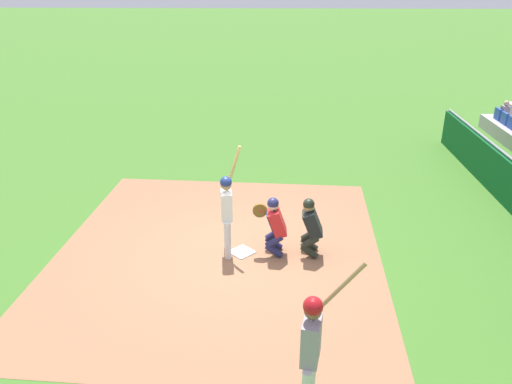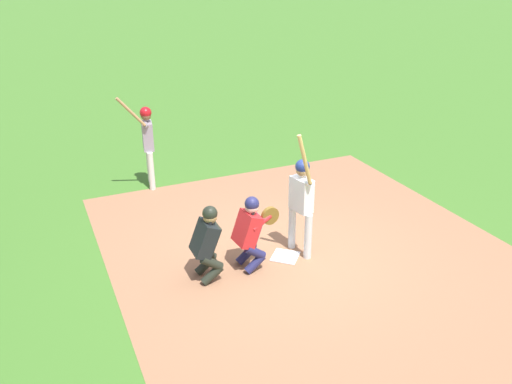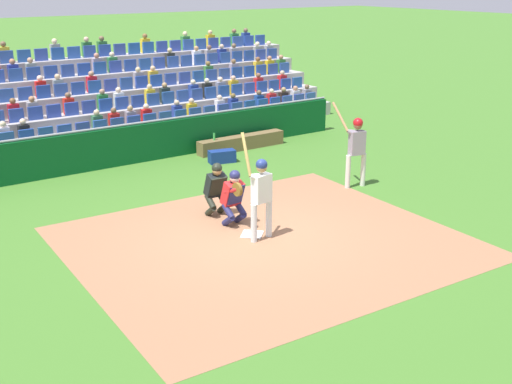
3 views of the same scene
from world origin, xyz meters
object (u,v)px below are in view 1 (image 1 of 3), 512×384
at_px(batter_at_plate, 227,206).
at_px(on_deck_batter, 312,342).
at_px(home_plate_umpire, 311,224).
at_px(catcher_crouching, 274,222).
at_px(home_plate_marker, 242,252).

relative_size(batter_at_plate, on_deck_batter, 1.05).
bearing_deg(home_plate_umpire, batter_at_plate, 90.34).
height_order(catcher_crouching, home_plate_umpire, catcher_crouching).
relative_size(home_plate_marker, on_deck_batter, 0.20).
height_order(catcher_crouching, on_deck_batter, on_deck_batter).
distance_m(batter_at_plate, on_deck_batter, 4.34).
bearing_deg(on_deck_batter, batter_at_plate, 19.72).
xyz_separation_m(home_plate_marker, on_deck_batter, (-4.10, -1.17, 1.13)).
bearing_deg(home_plate_marker, home_plate_umpire, -90.28).
distance_m(catcher_crouching, on_deck_batter, 4.17).
xyz_separation_m(home_plate_marker, home_plate_umpire, (-0.01, -1.43, 0.69)).
relative_size(batter_at_plate, home_plate_umpire, 1.77).
xyz_separation_m(batter_at_plate, home_plate_umpire, (0.01, -1.72, -0.38)).
bearing_deg(home_plate_umpire, catcher_crouching, 88.42).
bearing_deg(batter_at_plate, home_plate_umpire, -89.66).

